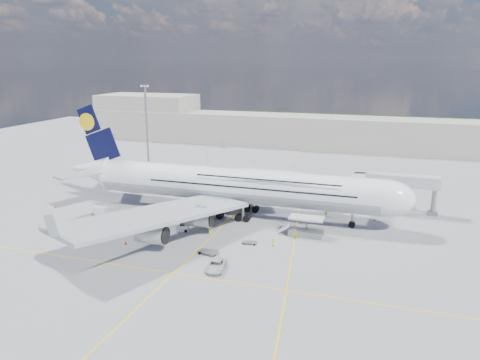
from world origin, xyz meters
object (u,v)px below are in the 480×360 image
(crew_tug, at_px, (210,230))
(cone_nose, at_px, (375,220))
(light_mast, at_px, (147,126))
(dolly_nose_near, at_px, (208,252))
(cone_wing_right_outer, at_px, (126,243))
(airliner, at_px, (235,185))
(dolly_row_c, at_px, (159,236))
(crew_nose, at_px, (326,212))
(catering_truck_outer, at_px, (235,164))
(dolly_nose_far, at_px, (250,242))
(jet_bridge, at_px, (381,183))
(dolly_back, at_px, (100,211))
(crew_loader, at_px, (295,235))
(cone_wing_right_inner, at_px, (181,228))
(cargo_loader, at_px, (305,229))
(catering_truck_inner, at_px, (227,186))
(crew_van, at_px, (273,242))
(cone_wing_left_outer, at_px, (228,181))
(dolly_row_b, at_px, (123,220))
(cone_wing_left_inner, at_px, (259,189))
(service_van, at_px, (216,265))
(crew_wing, at_px, (137,228))
(dolly_row_a, at_px, (104,218))
(baggage_tug, at_px, (183,228))
(cone_tail, at_px, (55,207))

(crew_tug, bearing_deg, cone_nose, 22.25)
(light_mast, relative_size, dolly_nose_near, 6.85)
(crew_tug, xyz_separation_m, cone_wing_right_outer, (-12.77, -9.40, -0.51))
(airliner, xyz_separation_m, cone_nose, (29.02, 5.68, -6.61))
(airliner, height_order, dolly_row_c, airliner)
(crew_nose, relative_size, crew_tug, 1.23)
(catering_truck_outer, bearing_deg, dolly_nose_far, -80.78)
(jet_bridge, height_order, dolly_back, jet_bridge)
(crew_loader, height_order, crew_tug, crew_loader)
(crew_loader, xyz_separation_m, cone_wing_right_inner, (-22.71, -1.41, -0.70))
(cargo_loader, relative_size, dolly_row_c, 2.21)
(catering_truck_inner, bearing_deg, crew_van, -65.80)
(cargo_loader, distance_m, cone_nose, 17.88)
(cone_nose, bearing_deg, cone_wing_left_outer, 152.70)
(cargo_loader, distance_m, light_mast, 71.72)
(airliner, xyz_separation_m, crew_nose, (18.83, 5.14, -5.87))
(cone_wing_left_outer, bearing_deg, airliner, -67.25)
(dolly_row_b, xyz_separation_m, cone_wing_left_inner, (19.56, 33.25, -0.70))
(cargo_loader, bearing_deg, crew_van, -122.37)
(service_van, distance_m, cone_wing_left_outer, 55.61)
(service_van, bearing_deg, crew_wing, 145.10)
(crew_nose, xyz_separation_m, crew_tug, (-19.91, -17.57, -0.19))
(airliner, bearing_deg, dolly_nose_far, -62.28)
(cargo_loader, bearing_deg, dolly_row_c, -158.95)
(dolly_row_a, relative_size, cone_wing_left_outer, 4.82)
(dolly_nose_near, distance_m, catering_truck_outer, 63.45)
(catering_truck_outer, bearing_deg, dolly_nose_near, -87.59)
(crew_wing, bearing_deg, cone_wing_right_inner, -73.35)
(crew_tug, bearing_deg, airliner, 76.26)
(service_van, relative_size, crew_loader, 2.97)
(light_mast, distance_m, crew_wing, 57.71)
(dolly_row_b, relative_size, crew_loader, 1.57)
(dolly_row_b, distance_m, baggage_tug, 13.37)
(catering_truck_outer, height_order, cone_tail, catering_truck_outer)
(service_van, xyz_separation_m, cone_nose, (23.30, 32.33, -0.52))
(baggage_tug, bearing_deg, crew_wing, -179.92)
(catering_truck_inner, xyz_separation_m, cone_wing_right_outer, (-6.48, -37.47, -1.62))
(light_mast, xyz_separation_m, crew_loader, (55.40, -44.91, -12.27))
(dolly_nose_near, bearing_deg, airliner, 110.99)
(cone_wing_left_outer, bearing_deg, cone_nose, -27.30)
(jet_bridge, bearing_deg, cone_wing_left_outer, 159.19)
(crew_wing, xyz_separation_m, crew_tug, (14.00, 3.00, -0.03))
(dolly_row_a, xyz_separation_m, catering_truck_outer, (11.88, 51.42, 1.51))
(dolly_back, distance_m, service_van, 37.70)
(dolly_row_c, relative_size, dolly_nose_far, 1.36)
(cargo_loader, xyz_separation_m, light_mast, (-56.82, 42.11, 11.95))
(dolly_nose_far, xyz_separation_m, cone_wing_right_outer, (-21.52, -7.23, -0.01))
(crew_loader, bearing_deg, light_mast, -178.33)
(cargo_loader, xyz_separation_m, dolly_row_b, (-36.69, -5.26, -0.31))
(crew_tug, bearing_deg, cone_wing_right_inner, 161.51)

